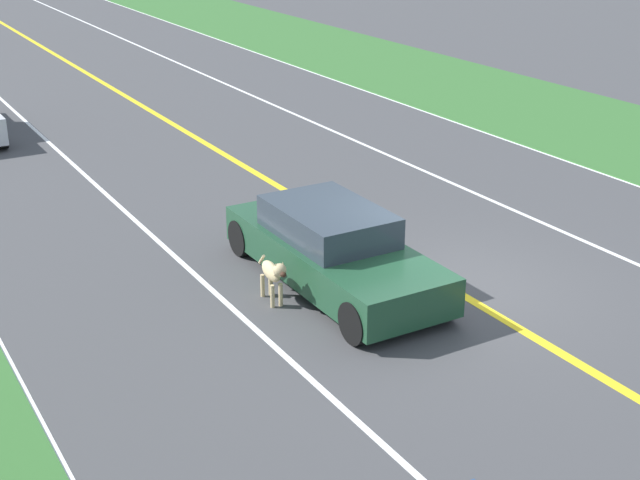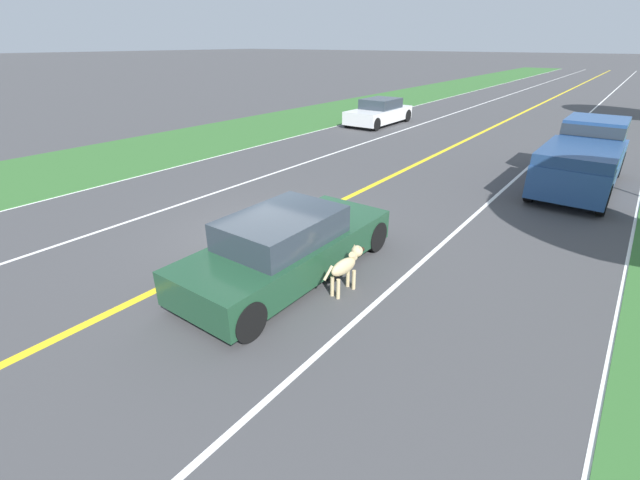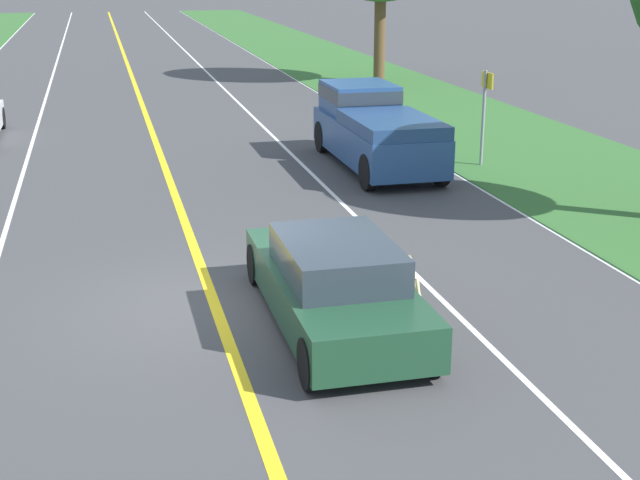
% 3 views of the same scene
% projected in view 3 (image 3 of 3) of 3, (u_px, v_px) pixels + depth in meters
% --- Properties ---
extents(ground_plane, '(400.00, 400.00, 0.00)m').
position_uv_depth(ground_plane, '(215.00, 306.00, 13.79)').
color(ground_plane, '#424244').
extents(centre_divider_line, '(0.18, 160.00, 0.01)m').
position_uv_depth(centre_divider_line, '(215.00, 305.00, 13.79)').
color(centre_divider_line, yellow).
rests_on(centre_divider_line, ground).
extents(lane_edge_line_right, '(0.14, 160.00, 0.01)m').
position_uv_depth(lane_edge_line_right, '(618.00, 269.00, 15.40)').
color(lane_edge_line_right, white).
rests_on(lane_edge_line_right, ground).
extents(lane_dash_same_dir, '(0.10, 160.00, 0.01)m').
position_uv_depth(lane_dash_same_dir, '(428.00, 286.00, 14.59)').
color(lane_dash_same_dir, white).
rests_on(lane_dash_same_dir, ground).
extents(ego_car, '(1.82, 4.75, 1.33)m').
position_uv_depth(ego_car, '(334.00, 284.00, 12.91)').
color(ego_car, '#1E472D').
rests_on(ego_car, ground).
extents(dog, '(0.29, 1.12, 0.84)m').
position_uv_depth(dog, '(410.00, 279.00, 13.39)').
color(dog, '#D1B784').
rests_on(dog, ground).
extents(pickup_truck, '(2.01, 5.59, 1.94)m').
position_uv_depth(pickup_truck, '(374.00, 127.00, 22.81)').
color(pickup_truck, '#284C84').
rests_on(pickup_truck, ground).
extents(street_sign, '(0.11, 0.64, 2.45)m').
position_uv_depth(street_sign, '(485.00, 106.00, 22.59)').
color(street_sign, gray).
rests_on(street_sign, ground).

